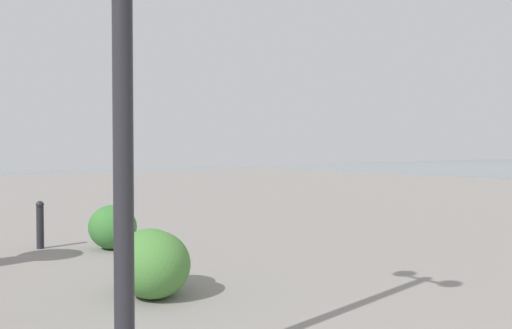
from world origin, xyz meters
The scene contains 4 objects.
bollard_mid centered at (9.36, -0.54, 0.42)m, with size 0.13×0.13×0.80m.
shrub_low centered at (8.60, -1.50, 0.37)m, with size 0.86×0.78×0.74m.
shrub_round centered at (5.40, -0.66, 0.38)m, with size 0.91×0.81×0.77m.
shrub_wide centered at (5.75, -0.79, 0.37)m, with size 0.86×0.77×0.73m.
Camera 1 is at (-0.40, 2.20, 1.71)m, focal length 40.00 mm.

